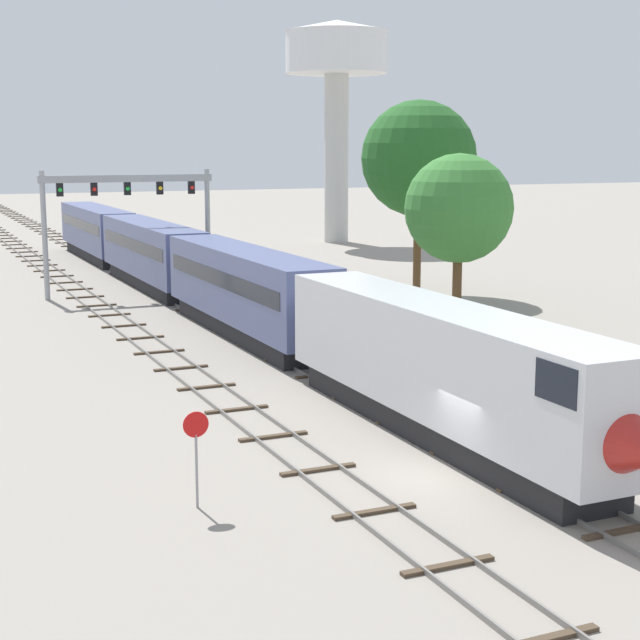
# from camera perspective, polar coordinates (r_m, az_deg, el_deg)

# --- Properties ---
(ground_plane) EXTENTS (400.00, 400.00, 0.00)m
(ground_plane) POSITION_cam_1_polar(r_m,az_deg,el_deg) (31.64, 7.26, -9.00)
(ground_plane) COLOR gray
(track_main) EXTENTS (2.60, 200.00, 0.16)m
(track_main) POSITION_cam_1_polar(r_m,az_deg,el_deg) (87.91, -12.19, 3.19)
(track_main) COLOR slate
(track_main) RESTS_ON ground
(track_near) EXTENTS (2.60, 160.00, 0.16)m
(track_near) POSITION_cam_1_polar(r_m,az_deg,el_deg) (67.41, -13.26, 1.09)
(track_near) COLOR slate
(track_near) RESTS_ON ground
(passenger_train) EXTENTS (3.04, 82.87, 4.80)m
(passenger_train) POSITION_cam_1_polar(r_m,az_deg,el_deg) (63.50, -7.62, 3.04)
(passenger_train) COLOR silver
(passenger_train) RESTS_ON ground
(signal_gantry) EXTENTS (12.10, 0.49, 8.74)m
(signal_gantry) POSITION_cam_1_polar(r_m,az_deg,el_deg) (69.51, -11.17, 6.69)
(signal_gantry) COLOR #999BA0
(signal_gantry) RESTS_ON ground
(water_tower) EXTENTS (11.07, 11.07, 23.49)m
(water_tower) POSITION_cam_1_polar(r_m,az_deg,el_deg) (107.05, 0.98, 14.71)
(water_tower) COLOR beige
(water_tower) RESTS_ON ground
(stop_sign) EXTENTS (0.76, 0.08, 2.88)m
(stop_sign) POSITION_cam_1_polar(r_m,az_deg,el_deg) (28.35, -7.25, -7.30)
(stop_sign) COLOR gray
(stop_sign) RESTS_ON ground
(trackside_tree_left) EXTENTS (8.05, 8.05, 13.53)m
(trackside_tree_left) POSITION_cam_1_polar(r_m,az_deg,el_deg) (68.98, 5.80, 9.37)
(trackside_tree_left) COLOR brown
(trackside_tree_left) RESTS_ON ground
(trackside_tree_mid) EXTENTS (6.44, 6.44, 9.95)m
(trackside_tree_mid) POSITION_cam_1_polar(r_m,az_deg,el_deg) (58.27, 8.12, 6.46)
(trackside_tree_mid) COLOR brown
(trackside_tree_mid) RESTS_ON ground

